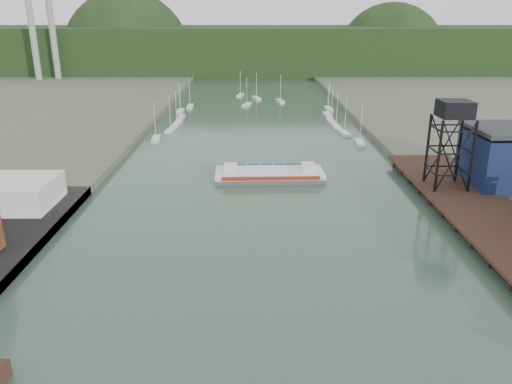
{
  "coord_description": "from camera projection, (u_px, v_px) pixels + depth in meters",
  "views": [
    {
      "loc": [
        -1.11,
        -30.19,
        32.25
      ],
      "look_at": [
        -0.49,
        49.66,
        4.0
      ],
      "focal_mm": 35.0,
      "sensor_mm": 36.0,
      "label": 1
    }
  ],
  "objects": [
    {
      "name": "white_shed",
      "position": [
        0.0,
        193.0,
        84.76
      ],
      "size": [
        18.0,
        12.0,
        4.5
      ],
      "primitive_type": "cube",
      "color": "silver",
      "rests_on": "west_quay"
    },
    {
      "name": "lift_tower",
      "position": [
        454.0,
        114.0,
        88.94
      ],
      "size": [
        6.5,
        6.5,
        16.0
      ],
      "color": "black",
      "rests_on": "east_pier"
    },
    {
      "name": "chain_ferry",
      "position": [
        269.0,
        174.0,
        104.49
      ],
      "size": [
        22.8,
        9.84,
        3.24
      ],
      "rotation": [
        0.0,
        0.0,
        0.03
      ],
      "color": "#4E4E50",
      "rests_on": "ground"
    },
    {
      "name": "marina_sailboats",
      "position": [
        256.0,
        115.0,
        169.64
      ],
      "size": [
        57.71,
        92.65,
        0.9
      ],
      "color": "silver",
      "rests_on": "ground"
    },
    {
      "name": "east_pier",
      "position": [
        486.0,
        213.0,
        81.28
      ],
      "size": [
        14.0,
        70.0,
        2.45
      ],
      "color": "black",
      "rests_on": "ground"
    },
    {
      "name": "smokestacks",
      "position": [
        41.0,
        21.0,
        247.64
      ],
      "size": [
        11.2,
        8.2,
        60.0
      ],
      "color": "gray",
      "rests_on": "ground"
    },
    {
      "name": "distant_hills",
      "position": [
        248.0,
        52.0,
        319.83
      ],
      "size": [
        500.0,
        120.0,
        80.0
      ],
      "color": "black",
      "rests_on": "ground"
    }
  ]
}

